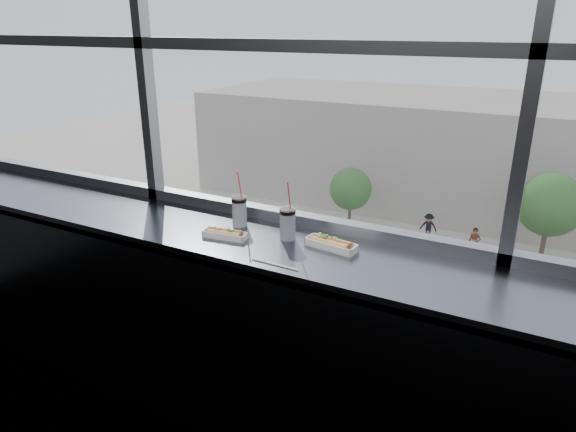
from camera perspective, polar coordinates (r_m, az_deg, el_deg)
The scene contains 21 objects.
wall_back_lower at distance 2.96m, azimuth 1.53°, elevation -10.90°, with size 6.00×6.00×0.00m, color black.
counter at distance 2.50m, azimuth -1.17°, elevation -3.64°, with size 6.00×0.55×0.06m, color slate.
counter_fascia at distance 2.58m, azimuth -3.95°, elevation -16.32°, with size 6.00×0.04×1.04m, color slate.
hotdog_tray_left at distance 2.56m, azimuth -7.00°, elevation -1.96°, with size 0.23×0.10×0.05m.
hotdog_tray_right at distance 2.43m, azimuth 4.82°, elevation -3.07°, with size 0.26×0.12×0.06m.
soda_cup_left at distance 2.68m, azimuth -5.42°, elevation 0.70°, with size 0.08×0.08×0.31m.
soda_cup_right at distance 2.50m, azimuth -0.04°, elevation -0.68°, with size 0.08×0.08×0.31m.
loose_straw at distance 2.27m, azimuth -1.49°, elevation -5.39°, with size 0.01×0.01×0.23m, color white.
wrapper at distance 2.60m, azimuth -8.03°, elevation -1.92°, with size 0.09×0.07×0.02m, color silver.
plaza_ground at distance 47.62m, azimuth 25.45°, elevation 2.56°, with size 120.00×120.00×0.00m, color beige.
street_asphalt at distance 25.84m, azimuth 21.89°, elevation -11.47°, with size 80.00×10.00×0.06m, color black.
far_sidewalk at distance 32.99m, azimuth 23.64°, elevation -4.63°, with size 80.00×6.00×0.04m, color beige.
far_building at distance 41.30m, azimuth 25.78°, elevation 5.79°, with size 50.00×14.00×8.00m, color #A79C92.
car_far_b at distance 28.84m, azimuth 23.94°, elevation -5.68°, with size 6.90×2.87×2.30m, color #B41616.
car_near_b at distance 23.82m, azimuth 0.42°, elevation -9.65°, with size 6.29×2.62×2.10m, color black.
car_near_a at distance 26.16m, azimuth -9.04°, elevation -7.26°, with size 5.63×2.34×1.88m, color silver.
car_far_a at distance 31.38m, azimuth 2.81°, elevation -2.13°, with size 5.66×2.36×1.89m, color black.
pedestrian_a at distance 34.02m, azimuth 15.36°, elevation -0.87°, with size 0.93×0.70×2.09m, color #66605B.
pedestrian_b at distance 32.08m, azimuth 20.01°, elevation -2.55°, with size 1.02×0.76×2.29m, color #66605B.
tree_left at distance 33.90m, azimuth 6.97°, elevation 2.99°, with size 2.78×2.78×4.34m.
tree_center at distance 31.68m, azimuth 27.13°, elevation 1.11°, with size 3.55×3.55×5.55m.
Camera 1 is at (1.11, -0.77, 2.10)m, focal length 32.00 mm.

